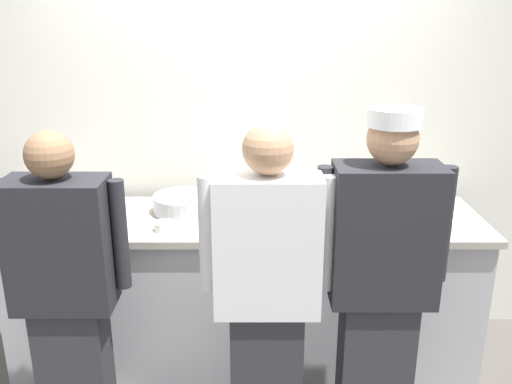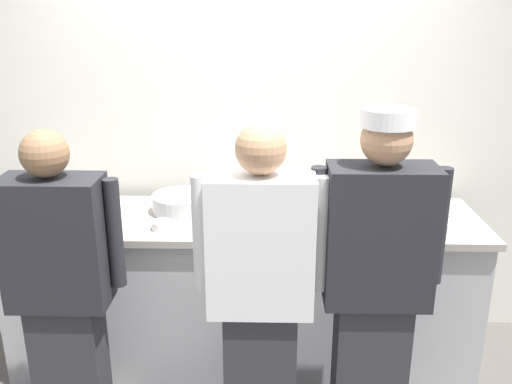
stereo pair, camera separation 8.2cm
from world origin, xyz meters
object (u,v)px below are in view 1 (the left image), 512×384
at_px(chef_near_left, 64,291).
at_px(squeeze_bottle_primary, 337,193).
at_px(chef_far_right, 379,280).
at_px(ramekin_yellow_sauce, 445,223).
at_px(chef_center, 265,293).
at_px(deli_cup, 75,203).
at_px(squeeze_bottle_spare, 238,217).
at_px(plate_stack_front, 365,221).
at_px(chefs_knife, 53,224).
at_px(mixing_bowl_steel, 182,204).
at_px(sheet_tray, 299,216).
at_px(ramekin_red_sauce, 400,218).
at_px(squeeze_bottle_secondary, 434,194).
at_px(ramekin_orange_sauce, 446,214).
at_px(ramekin_green_sauce, 163,226).

xyz_separation_m(chef_near_left, squeeze_bottle_primary, (1.37, 0.85, 0.19)).
xyz_separation_m(chef_far_right, ramekin_yellow_sauce, (0.47, 0.53, 0.06)).
height_order(chef_center, ramekin_yellow_sauce, chef_center).
bearing_deg(deli_cup, squeeze_bottle_spare, -19.46).
distance_m(plate_stack_front, chefs_knife, 1.72).
xyz_separation_m(mixing_bowl_steel, sheet_tray, (0.68, -0.09, -0.04)).
bearing_deg(sheet_tray, deli_cup, 174.40).
bearing_deg(ramekin_red_sauce, chef_near_left, -160.45).
relative_size(chef_center, squeeze_bottle_spare, 9.01).
relative_size(plate_stack_front, squeeze_bottle_primary, 1.12).
bearing_deg(plate_stack_front, chef_far_right, -93.73).
bearing_deg(chef_center, sheet_tray, 74.49).
xyz_separation_m(squeeze_bottle_primary, chefs_knife, (-1.61, -0.28, -0.08)).
height_order(squeeze_bottle_secondary, deli_cup, squeeze_bottle_secondary).
distance_m(chef_near_left, ramekin_orange_sauce, 2.08).
xyz_separation_m(plate_stack_front, squeeze_bottle_primary, (-0.11, 0.30, 0.06)).
bearing_deg(chef_near_left, mixing_bowl_steel, 59.65).
bearing_deg(ramekin_green_sauce, chef_far_right, -25.05).
height_order(chef_center, ramekin_orange_sauce, chef_center).
bearing_deg(chefs_knife, ramekin_orange_sauce, 2.74).
bearing_deg(squeeze_bottle_primary, chefs_knife, -170.06).
bearing_deg(squeeze_bottle_primary, ramekin_red_sauce, -38.49).
relative_size(chef_far_right, squeeze_bottle_secondary, 7.87).
xyz_separation_m(plate_stack_front, squeeze_bottle_spare, (-0.69, -0.09, 0.06)).
height_order(chef_far_right, ramekin_red_sauce, chef_far_right).
bearing_deg(squeeze_bottle_spare, plate_stack_front, 7.22).
bearing_deg(chefs_knife, ramekin_green_sauce, -7.40).
relative_size(chef_far_right, plate_stack_front, 8.17).
bearing_deg(ramekin_orange_sauce, chef_near_left, -161.05).
height_order(sheet_tray, chefs_knife, sheet_tray).
relative_size(ramekin_orange_sauce, deli_cup, 0.93).
relative_size(squeeze_bottle_primary, deli_cup, 2.05).
distance_m(chef_far_right, sheet_tray, 0.75).
distance_m(chef_center, plate_stack_front, 0.83).
relative_size(deli_cup, chefs_knife, 0.33).
xyz_separation_m(chef_near_left, deli_cup, (-0.19, 0.81, 0.14)).
bearing_deg(sheet_tray, mixing_bowl_steel, 172.20).
relative_size(chef_far_right, squeeze_bottle_spare, 9.30).
bearing_deg(mixing_bowl_steel, chef_near_left, -120.35).
relative_size(ramekin_red_sauce, ramekin_orange_sauce, 1.14).
distance_m(squeeze_bottle_primary, chefs_knife, 1.63).
bearing_deg(plate_stack_front, sheet_tray, 160.11).
bearing_deg(squeeze_bottle_spare, ramekin_green_sauce, 176.15).
relative_size(chef_center, squeeze_bottle_secondary, 7.63).
height_order(ramekin_yellow_sauce, deli_cup, deli_cup).
relative_size(squeeze_bottle_primary, ramekin_orange_sauce, 2.20).
distance_m(mixing_bowl_steel, chefs_knife, 0.72).
bearing_deg(ramekin_orange_sauce, squeeze_bottle_primary, 163.59).
distance_m(ramekin_green_sauce, ramekin_red_sauce, 1.31).
distance_m(chef_center, ramekin_red_sauce, 1.02).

